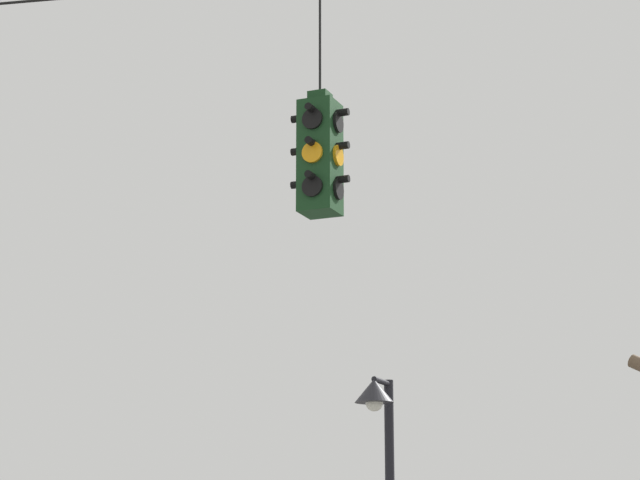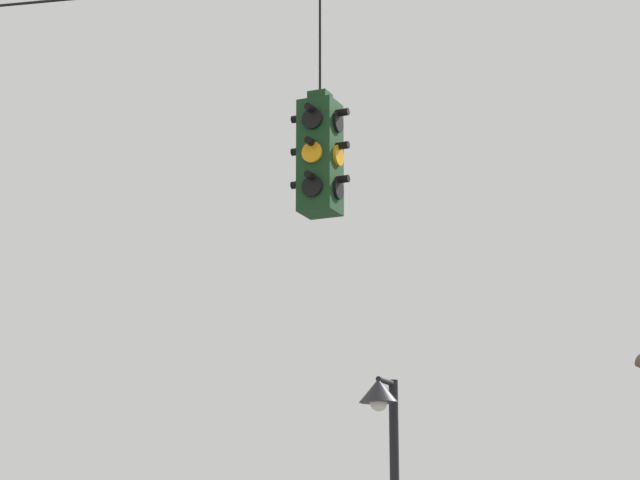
% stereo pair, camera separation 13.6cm
% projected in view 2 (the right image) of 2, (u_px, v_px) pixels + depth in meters
% --- Properties ---
extents(traffic_light_near_right_pole, '(0.58, 0.58, 2.48)m').
position_uv_depth(traffic_light_near_right_pole, '(320.00, 155.00, 11.66)').
color(traffic_light_near_right_pole, '#143819').
extents(street_lamp, '(0.49, 0.84, 4.22)m').
position_uv_depth(street_lamp, '(386.00, 458.00, 15.50)').
color(street_lamp, black).
rests_on(street_lamp, ground_plane).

